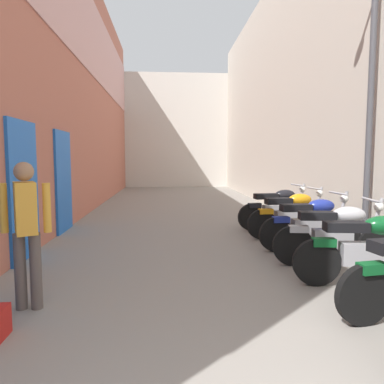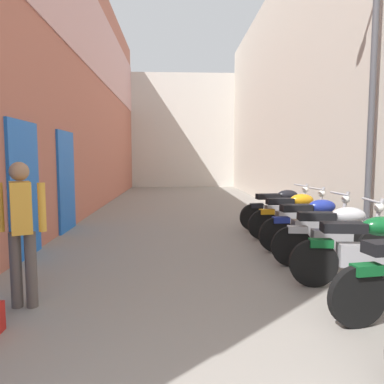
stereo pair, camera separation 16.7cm
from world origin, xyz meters
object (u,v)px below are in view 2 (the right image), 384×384
Objects in this scene: motorcycle_eighth at (280,208)px; street_lamp at (367,86)px; pedestrian_mid_alley at (21,223)px; motorcycle_seventh at (293,214)px; motorcycle_fourth at (367,248)px; motorcycle_fifth at (336,234)px; motorcycle_sixth at (312,223)px.

motorcycle_eighth is 0.39× the size of street_lamp.
street_lamp is (4.69, 1.85, 1.84)m from pedestrian_mid_alley.
motorcycle_fourth is at bearing -90.00° from motorcycle_seventh.
pedestrian_mid_alley is (-3.99, -1.23, 0.42)m from motorcycle_fifth.
motorcycle_fourth is at bearing -90.00° from motorcycle_eighth.
street_lamp is at bearing 41.36° from motorcycle_fifth.
pedestrian_mid_alley reaches higher than motorcycle_fifth.
motorcycle_seventh is (-0.00, 0.97, 0.00)m from motorcycle_sixth.
pedestrian_mid_alley reaches higher than motorcycle_sixth.
motorcycle_sixth is 1.00× the size of motorcycle_seventh.
motorcycle_seventh and motorcycle_eighth have the same top height.
motorcycle_fifth is (-0.00, 0.85, 0.00)m from motorcycle_fourth.
street_lamp is (0.70, -1.28, 2.26)m from motorcycle_seventh.
motorcycle_seventh is at bearing 90.00° from motorcycle_fifth.
motorcycle_fifth is 2.80m from motorcycle_eighth.
motorcycle_fifth is 1.00× the size of motorcycle_eighth.
motorcycle_sixth is 4.55m from pedestrian_mid_alley.
street_lamp is (0.70, 0.62, 2.26)m from motorcycle_fifth.
pedestrian_mid_alley is at bearing -162.85° from motorcycle_fifth.
motorcycle_fifth is 4.19m from pedestrian_mid_alley.
motorcycle_seventh is (0.00, 1.90, 0.00)m from motorcycle_fifth.
motorcycle_eighth is (-0.00, 2.80, 0.00)m from motorcycle_fifth.
pedestrian_mid_alley is at bearing -158.50° from street_lamp.
motorcycle_fifth is 0.39× the size of street_lamp.
street_lamp reaches higher than pedestrian_mid_alley.
motorcycle_sixth is at bearing 90.00° from motorcycle_fourth.
street_lamp reaches higher than motorcycle_fourth.
motorcycle_fifth is 0.92m from motorcycle_sixth.
motorcycle_seventh is (0.00, 2.74, 0.00)m from motorcycle_fourth.
motorcycle_fifth is at bearing -90.00° from motorcycle_eighth.
motorcycle_seventh is at bearing 38.10° from pedestrian_mid_alley.
pedestrian_mid_alley is 5.36m from street_lamp.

